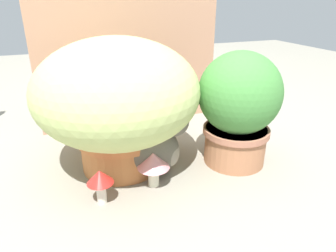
{
  "coord_description": "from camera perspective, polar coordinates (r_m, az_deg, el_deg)",
  "views": [
    {
      "loc": [
        -0.31,
        -1.0,
        0.65
      ],
      "look_at": [
        0.07,
        0.01,
        0.18
      ],
      "focal_mm": 32.44,
      "sensor_mm": 36.0,
      "label": 1
    }
  ],
  "objects": [
    {
      "name": "ground_plane",
      "position": [
        1.23,
        -3.07,
        -8.32
      ],
      "size": [
        6.0,
        6.0,
        0.0
      ],
      "primitive_type": "plane",
      "color": "gray"
    },
    {
      "name": "cardboard_backdrop",
      "position": [
        1.59,
        -7.13,
        13.7
      ],
      "size": [
        0.94,
        0.03,
        0.77
      ],
      "primitive_type": "cube",
      "color": "tan",
      "rests_on": "ground"
    },
    {
      "name": "grass_planter",
      "position": [
        1.16,
        -9.48,
        5.29
      ],
      "size": [
        0.62,
        0.62,
        0.52
      ],
      "color": "#C0723D",
      "rests_on": "ground"
    },
    {
      "name": "leafy_planter",
      "position": [
        1.23,
        13.1,
        3.69
      ],
      "size": [
        0.32,
        0.32,
        0.46
      ],
      "color": "#AD6F4B",
      "rests_on": "ground"
    },
    {
      "name": "cat",
      "position": [
        1.16,
        -3.49,
        -3.69
      ],
      "size": [
        0.35,
        0.28,
        0.32
      ],
      "color": "#5C5648",
      "rests_on": "ground"
    },
    {
      "name": "mushroom_ornament_pink",
      "position": [
        1.1,
        -2.78,
        -6.83
      ],
      "size": [
        0.12,
        0.12,
        0.13
      ],
      "color": "beige",
      "rests_on": "ground"
    },
    {
      "name": "mushroom_ornament_red",
      "position": [
        1.04,
        -12.64,
        -9.79
      ],
      "size": [
        0.09,
        0.09,
        0.12
      ],
      "color": "beige",
      "rests_on": "ground"
    }
  ]
}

